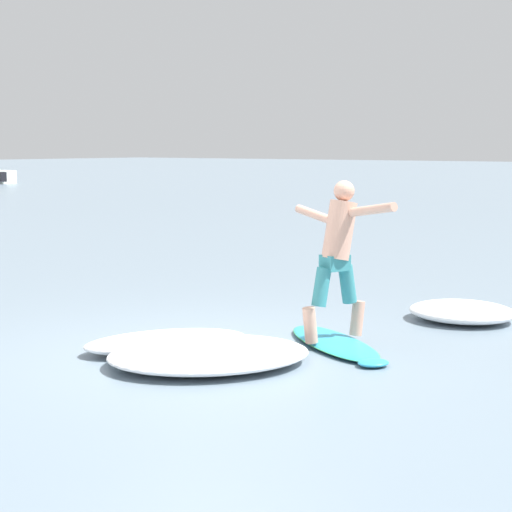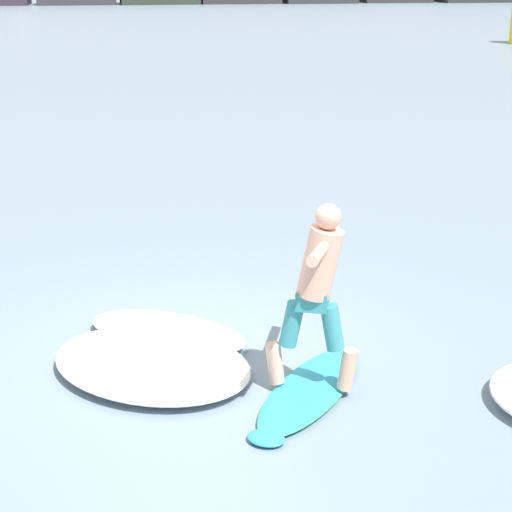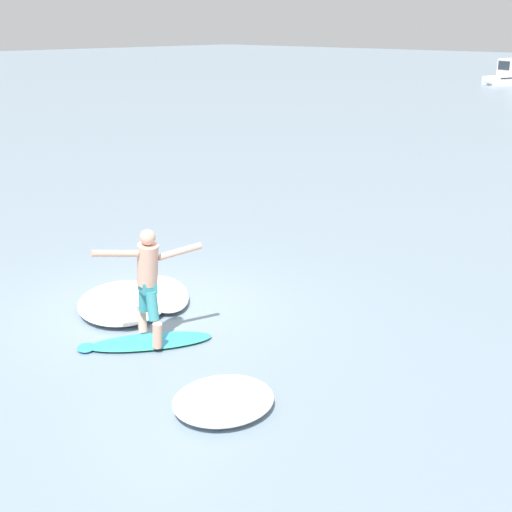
% 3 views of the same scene
% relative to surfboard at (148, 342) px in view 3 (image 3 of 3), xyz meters
% --- Properties ---
extents(ground_plane, '(200.00, 200.00, 0.00)m').
position_rel_surfboard_xyz_m(ground_plane, '(-0.98, 0.89, -0.04)').
color(ground_plane, gray).
extents(surfboard, '(1.43, 1.80, 0.21)m').
position_rel_surfboard_xyz_m(surfboard, '(0.00, 0.00, 0.00)').
color(surfboard, '#2EA2C9').
rests_on(surfboard, ground).
extents(surfer, '(0.79, 1.47, 1.63)m').
position_rel_surfboard_xyz_m(surfer, '(0.06, 0.01, 0.98)').
color(surfer, '#D9A087').
rests_on(surfer, surfboard).
extents(wave_foam_at_tail, '(1.82, 1.53, 0.19)m').
position_rel_surfboard_xyz_m(wave_foam_at_tail, '(-1.17, 1.26, 0.06)').
color(wave_foam_at_tail, white).
rests_on(wave_foam_at_tail, ground).
extents(wave_foam_at_nose, '(2.37, 2.30, 0.20)m').
position_rel_surfboard_xyz_m(wave_foam_at_nose, '(-1.33, 0.57, 0.06)').
color(wave_foam_at_nose, white).
rests_on(wave_foam_at_nose, ground).
extents(wave_foam_beside, '(1.19, 1.30, 0.22)m').
position_rel_surfboard_xyz_m(wave_foam_beside, '(2.02, -0.49, 0.07)').
color(wave_foam_beside, white).
rests_on(wave_foam_beside, ground).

